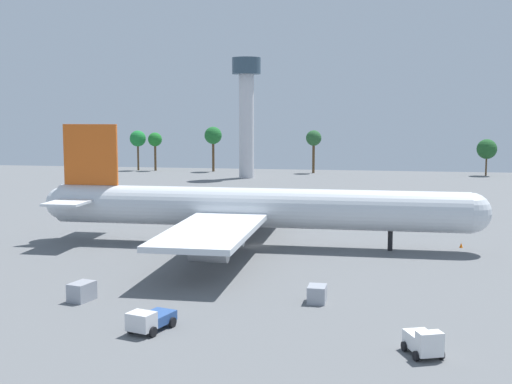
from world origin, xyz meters
TOP-DOWN VIEW (x-y plane):
  - ground_plane at (0.00, 0.00)m, footprint 265.50×265.50m
  - cargo_airplane at (-0.47, 0.00)m, footprint 66.37×56.69m
  - maintenance_van at (-30.24, 37.58)m, footprint 4.29×4.91m
  - baggage_tug at (-2.82, -40.36)m, footprint 3.80×5.42m
  - pushback_tractor at (13.53, 23.39)m, footprint 4.23×4.36m
  - cargo_loader at (21.28, -42.50)m, footprint 3.44×4.19m
  - cargo_container_fore at (11.40, -28.39)m, footprint 1.95×2.52m
  - cargo_container_aft at (-13.13, -31.99)m, footprint 2.53×3.17m
  - safety_cone_nose at (29.87, 3.90)m, footprint 0.51×0.51m
  - control_tower at (-20.44, 101.39)m, footprint 8.43×8.43m
  - tree_line_backdrop at (-13.12, 120.53)m, footprint 118.28×6.13m

SIDE VIEW (x-z plane):
  - ground_plane at x=0.00m, z-range 0.00..0.00m
  - safety_cone_nose at x=29.87m, z-range 0.00..0.72m
  - cargo_container_fore at x=11.40m, z-range 0.00..1.78m
  - cargo_container_aft at x=-13.13m, z-range 0.00..1.96m
  - pushback_tractor at x=13.53m, z-range 0.01..2.01m
  - baggage_tug at x=-2.82m, z-range 0.02..2.10m
  - maintenance_van at x=-30.24m, z-range -0.05..2.32m
  - cargo_loader at x=21.28m, z-range -0.03..2.32m
  - cargo_airplane at x=-0.47m, z-range -3.32..14.61m
  - tree_line_backdrop at x=-13.12m, z-range 2.79..17.55m
  - control_tower at x=-20.44m, z-range 4.01..39.50m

